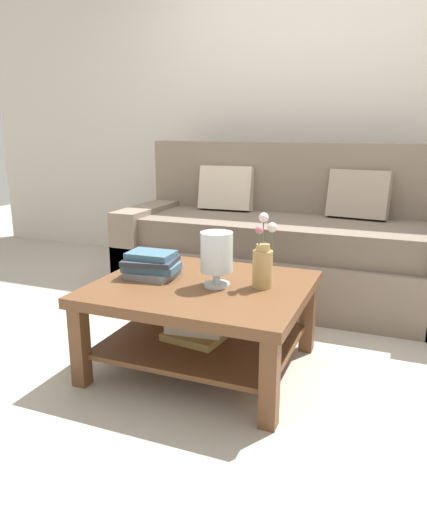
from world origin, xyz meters
TOP-DOWN VIEW (x-y plane):
  - ground_plane at (0.00, 0.00)m, footprint 10.00×10.00m
  - back_wall at (0.00, 1.65)m, footprint 6.40×0.12m
  - couch at (0.02, 0.85)m, footprint 2.25×0.90m
  - coffee_table at (-0.10, -0.39)m, footprint 1.00×0.86m
  - book_stack_main at (-0.38, -0.38)m, footprint 0.29×0.25m
  - glass_hurricane_vase at (-0.02, -0.40)m, footprint 0.15×0.15m
  - flower_pitcher at (0.19, -0.33)m, footprint 0.11×0.10m

SIDE VIEW (x-z plane):
  - ground_plane at x=0.00m, z-range 0.00..0.00m
  - coffee_table at x=-0.10m, z-range 0.10..0.53m
  - couch at x=0.02m, z-range -0.17..0.89m
  - book_stack_main at x=-0.38m, z-range 0.43..0.56m
  - flower_pitcher at x=0.19m, z-range 0.38..0.73m
  - glass_hurricane_vase at x=-0.02m, z-range 0.46..0.72m
  - back_wall at x=0.00m, z-range 0.00..2.70m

